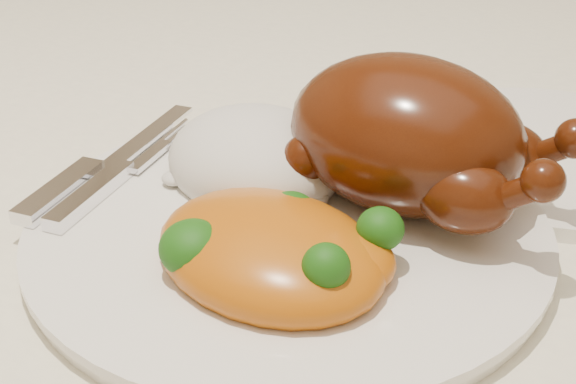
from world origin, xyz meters
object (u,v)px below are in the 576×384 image
at_px(roast_chicken, 411,136).
at_px(dining_table, 306,252).
at_px(side_plate, 550,153).
at_px(dinner_plate, 288,230).

bearing_deg(roast_chicken, dining_table, 149.86).
bearing_deg(side_plate, roast_chicken, -116.90).
height_order(side_plate, roast_chicken, roast_chicken).
xyz_separation_m(dining_table, side_plate, (0.17, 0.05, 0.11)).
xyz_separation_m(dining_table, dinner_plate, (0.05, -0.13, 0.11)).
bearing_deg(dinner_plate, dining_table, 111.43).
bearing_deg(dinner_plate, side_plate, 56.85).
distance_m(side_plate, roast_chicken, 0.15).
height_order(dinner_plate, roast_chicken, roast_chicken).
height_order(dinner_plate, side_plate, dinner_plate).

